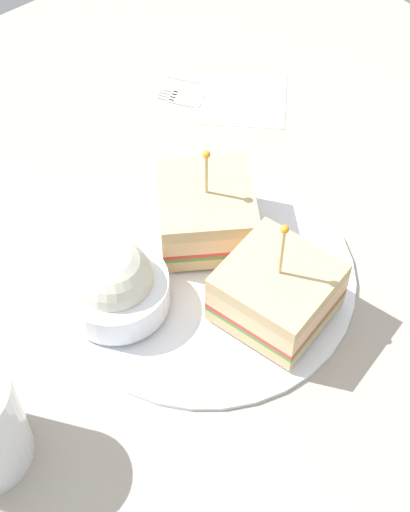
# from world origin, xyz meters

# --- Properties ---
(ground_plane) EXTENTS (0.96, 0.96, 0.02)m
(ground_plane) POSITION_xyz_m (0.00, 0.00, -0.01)
(ground_plane) COLOR #9E9384
(plate) EXTENTS (0.28, 0.28, 0.01)m
(plate) POSITION_xyz_m (0.00, 0.00, 0.00)
(plate) COLOR white
(plate) RESTS_ON ground_plane
(sandwich_half_front) EXTENTS (0.12, 0.12, 0.10)m
(sandwich_half_front) POSITION_xyz_m (-0.03, 0.03, 0.04)
(sandwich_half_front) COLOR tan
(sandwich_half_front) RESTS_ON plate
(sandwich_half_back) EXTENTS (0.10, 0.10, 0.11)m
(sandwich_half_back) POSITION_xyz_m (0.07, 0.02, 0.04)
(sandwich_half_back) COLOR tan
(sandwich_half_back) RESTS_ON plate
(coleslaw_bowl) EXTENTS (0.09, 0.09, 0.07)m
(coleslaw_bowl) POSITION_xyz_m (-0.02, -0.08, 0.03)
(coleslaw_bowl) COLOR white
(coleslaw_bowl) RESTS_ON plate
(napkin) EXTENTS (0.13, 0.13, 0.00)m
(napkin) POSITION_xyz_m (-0.16, 0.19, 0.00)
(napkin) COLOR beige
(napkin) RESTS_ON ground_plane
(fork) EXTENTS (0.12, 0.08, 0.00)m
(fork) POSITION_xyz_m (-0.19, 0.15, 0.00)
(fork) COLOR silver
(fork) RESTS_ON ground_plane
(knife) EXTENTS (0.12, 0.08, 0.00)m
(knife) POSITION_xyz_m (-0.20, 0.19, 0.00)
(knife) COLOR silver
(knife) RESTS_ON ground_plane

